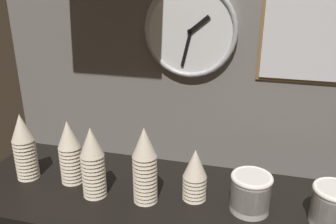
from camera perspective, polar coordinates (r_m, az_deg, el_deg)
ground_plane at (r=1.38m, az=0.99°, el=-13.79°), size 1.60×0.56×0.04m
wall_tiled_back at (r=1.41m, az=3.77°, el=11.12°), size 1.60×0.03×1.05m
cup_stack_left at (r=1.44m, az=-15.45°, el=-6.16°), size 0.09×0.09×0.26m
cup_stack_center_right at (r=1.31m, az=4.38°, el=-9.83°), size 0.09×0.09×0.20m
cup_stack_far_left at (r=1.52m, az=-22.07°, el=-5.15°), size 0.09×0.09×0.27m
cup_stack_center_left at (r=1.33m, az=-11.98°, el=-7.87°), size 0.09×0.09×0.27m
cup_stack_center at (r=1.27m, az=-3.74°, el=-8.51°), size 0.09×0.09×0.29m
bowl_stack_far_right at (r=1.31m, az=24.96°, el=-13.36°), size 0.14×0.14×0.14m
bowl_stack_right at (r=1.29m, az=13.12°, el=-12.36°), size 0.14×0.14×0.14m
wall_clock at (r=1.37m, az=3.71°, el=12.83°), size 0.36×0.03×0.36m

